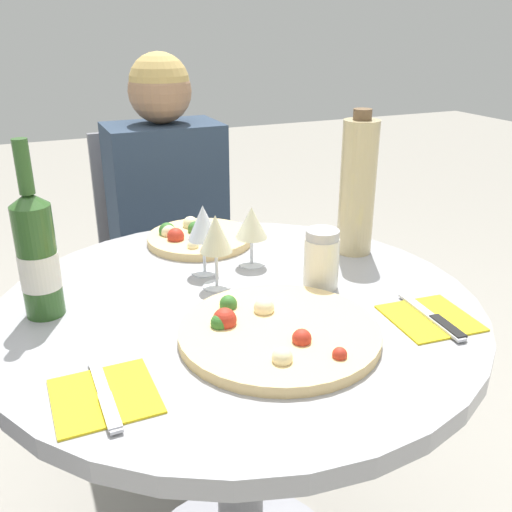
{
  "coord_description": "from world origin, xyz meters",
  "views": [
    {
      "loc": [
        -0.37,
        -0.94,
        1.28
      ],
      "look_at": [
        0.03,
        -0.02,
        0.86
      ],
      "focal_mm": 40.0,
      "sensor_mm": 36.0,
      "label": 1
    }
  ],
  "objects_px": {
    "dining_table": "(239,376)",
    "wine_bottle": "(37,255)",
    "tall_carafe": "(357,187)",
    "pizza_large": "(277,332)",
    "seated_diner": "(177,267)",
    "chair_behind_diner": "(166,273)"
  },
  "relations": [
    {
      "from": "tall_carafe",
      "to": "dining_table",
      "type": "bearing_deg",
      "value": -159.23
    },
    {
      "from": "pizza_large",
      "to": "wine_bottle",
      "type": "relative_size",
      "value": 1.07
    },
    {
      "from": "seated_diner",
      "to": "tall_carafe",
      "type": "distance_m",
      "value": 0.74
    },
    {
      "from": "pizza_large",
      "to": "wine_bottle",
      "type": "height_order",
      "value": "wine_bottle"
    },
    {
      "from": "pizza_large",
      "to": "seated_diner",
      "type": "bearing_deg",
      "value": 86.17
    },
    {
      "from": "tall_carafe",
      "to": "pizza_large",
      "type": "bearing_deg",
      "value": -139.65
    },
    {
      "from": "dining_table",
      "to": "wine_bottle",
      "type": "xyz_separation_m",
      "value": [
        -0.35,
        0.1,
        0.3
      ]
    },
    {
      "from": "dining_table",
      "to": "pizza_large",
      "type": "xyz_separation_m",
      "value": [
        0.01,
        -0.16,
        0.19
      ]
    },
    {
      "from": "dining_table",
      "to": "wine_bottle",
      "type": "relative_size",
      "value": 2.88
    },
    {
      "from": "chair_behind_diner",
      "to": "dining_table",
      "type": "bearing_deg",
      "value": 85.47
    },
    {
      "from": "dining_table",
      "to": "tall_carafe",
      "type": "distance_m",
      "value": 0.51
    },
    {
      "from": "chair_behind_diner",
      "to": "pizza_large",
      "type": "relative_size",
      "value": 2.64
    },
    {
      "from": "wine_bottle",
      "to": "pizza_large",
      "type": "bearing_deg",
      "value": -35.05
    },
    {
      "from": "seated_diner",
      "to": "dining_table",
      "type": "bearing_deg",
      "value": 84.5
    },
    {
      "from": "chair_behind_diner",
      "to": "wine_bottle",
      "type": "bearing_deg",
      "value": 60.79
    },
    {
      "from": "wine_bottle",
      "to": "dining_table",
      "type": "bearing_deg",
      "value": -15.25
    },
    {
      "from": "pizza_large",
      "to": "wine_bottle",
      "type": "distance_m",
      "value": 0.46
    },
    {
      "from": "chair_behind_diner",
      "to": "tall_carafe",
      "type": "height_order",
      "value": "tall_carafe"
    },
    {
      "from": "seated_diner",
      "to": "tall_carafe",
      "type": "bearing_deg",
      "value": 116.97
    },
    {
      "from": "chair_behind_diner",
      "to": "seated_diner",
      "type": "relative_size",
      "value": 0.79
    },
    {
      "from": "chair_behind_diner",
      "to": "wine_bottle",
      "type": "height_order",
      "value": "wine_bottle"
    },
    {
      "from": "seated_diner",
      "to": "pizza_large",
      "type": "distance_m",
      "value": 0.89
    }
  ]
}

